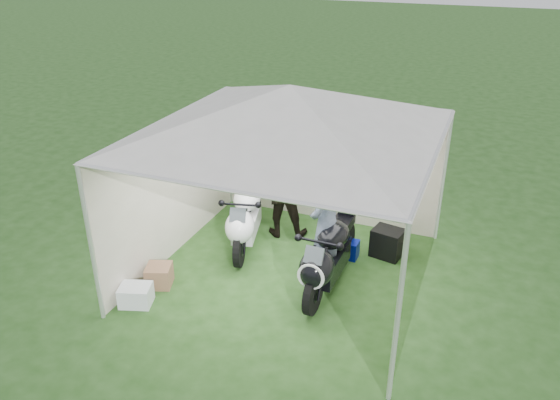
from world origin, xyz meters
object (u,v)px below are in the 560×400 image
(motorcycle_white, at_px, (246,216))
(crate_0, at_px, (136,295))
(person_dark_jacket, at_px, (283,186))
(crate_1, at_px, (159,275))
(person_blue_jacket, at_px, (327,225))
(paddock_stand, at_px, (346,249))
(canopy_tent, at_px, (291,115))
(motorcycle_black, at_px, (328,254))
(equipment_box, at_px, (387,243))

(motorcycle_white, height_order, crate_0, motorcycle_white)
(person_dark_jacket, bearing_deg, crate_1, 49.37)
(person_blue_jacket, height_order, crate_0, person_blue_jacket)
(motorcycle_white, bearing_deg, paddock_stand, -5.00)
(canopy_tent, height_order, person_dark_jacket, canopy_tent)
(motorcycle_black, distance_m, crate_1, 2.58)
(person_dark_jacket, distance_m, crate_1, 2.59)
(person_blue_jacket, relative_size, equipment_box, 4.07)
(motorcycle_white, relative_size, equipment_box, 4.24)
(paddock_stand, relative_size, crate_1, 1.09)
(person_blue_jacket, bearing_deg, paddock_stand, -176.07)
(paddock_stand, xyz_separation_m, person_blue_jacket, (-0.11, -0.81, 0.83))
(equipment_box, relative_size, crate_1, 1.32)
(motorcycle_white, bearing_deg, motorcycle_black, -37.33)
(crate_1, bearing_deg, motorcycle_black, 19.88)
(paddock_stand, bearing_deg, crate_1, -142.59)
(motorcycle_black, height_order, crate_1, motorcycle_black)
(canopy_tent, relative_size, person_dark_jacket, 3.08)
(canopy_tent, height_order, crate_0, canopy_tent)
(canopy_tent, height_order, paddock_stand, canopy_tent)
(canopy_tent, bearing_deg, motorcycle_white, 153.15)
(person_blue_jacket, relative_size, crate_0, 4.43)
(motorcycle_black, bearing_deg, equipment_box, 64.30)
(crate_0, bearing_deg, motorcycle_white, 69.55)
(motorcycle_white, bearing_deg, person_dark_jacket, 43.00)
(motorcycle_black, xyz_separation_m, person_blue_jacket, (-0.10, 0.17, 0.39))
(person_dark_jacket, xyz_separation_m, crate_0, (-1.19, -2.74, -0.77))
(crate_1, bearing_deg, paddock_stand, 37.41)
(person_dark_jacket, height_order, crate_0, person_dark_jacket)
(paddock_stand, height_order, crate_1, crate_1)
(canopy_tent, distance_m, person_dark_jacket, 2.09)
(motorcycle_black, xyz_separation_m, crate_0, (-2.44, -1.40, -0.44))
(person_blue_jacket, xyz_separation_m, crate_0, (-2.34, -1.57, -0.84))
(canopy_tent, bearing_deg, person_dark_jacket, 116.17)
(equipment_box, bearing_deg, motorcycle_white, -165.95)
(canopy_tent, relative_size, motorcycle_white, 2.76)
(canopy_tent, height_order, person_blue_jacket, canopy_tent)
(paddock_stand, height_order, crate_0, paddock_stand)
(canopy_tent, distance_m, person_blue_jacket, 1.70)
(person_dark_jacket, bearing_deg, crate_0, 53.30)
(equipment_box, bearing_deg, person_dark_jacket, 177.68)
(paddock_stand, distance_m, equipment_box, 0.69)
(motorcycle_white, distance_m, person_blue_jacket, 1.70)
(paddock_stand, bearing_deg, person_blue_jacket, -98.01)
(person_dark_jacket, height_order, equipment_box, person_dark_jacket)
(canopy_tent, distance_m, equipment_box, 2.89)
(canopy_tent, height_order, motorcycle_white, canopy_tent)
(motorcycle_white, bearing_deg, equipment_box, -0.74)
(canopy_tent, xyz_separation_m, person_dark_jacket, (-0.56, 1.14, -1.66))
(canopy_tent, bearing_deg, motorcycle_black, -15.99)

